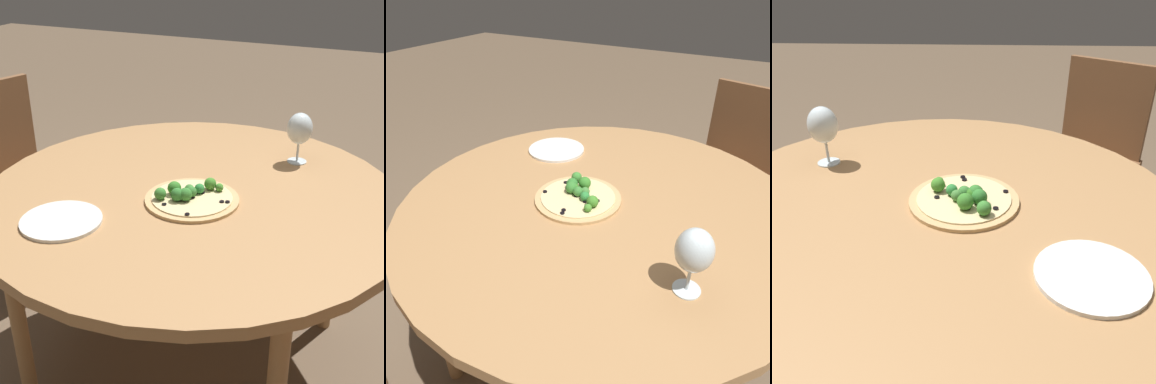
% 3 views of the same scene
% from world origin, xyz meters
% --- Properties ---
extents(ground_plane, '(12.00, 12.00, 0.00)m').
position_xyz_m(ground_plane, '(0.00, 0.00, 0.00)').
color(ground_plane, brown).
extents(dining_table, '(1.31, 1.31, 0.71)m').
position_xyz_m(dining_table, '(0.00, 0.00, 0.66)').
color(dining_table, '#A87A4C').
rests_on(dining_table, ground_plane).
extents(chair, '(0.49, 0.49, 0.87)m').
position_xyz_m(chair, '(-0.96, 0.26, 0.48)').
color(chair, brown).
rests_on(chair, ground_plane).
extents(pizza, '(0.28, 0.28, 0.06)m').
position_xyz_m(pizza, '(0.02, -0.07, 0.73)').
color(pizza, tan).
rests_on(pizza, dining_table).
extents(wine_glass, '(0.09, 0.09, 0.18)m').
position_xyz_m(wine_glass, '(0.25, 0.35, 0.83)').
color(wine_glass, silver).
rests_on(wine_glass, dining_table).
extents(plate_near, '(0.23, 0.23, 0.01)m').
position_xyz_m(plate_near, '(-0.25, -0.33, 0.72)').
color(plate_near, silver).
rests_on(plate_near, dining_table).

